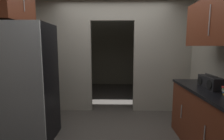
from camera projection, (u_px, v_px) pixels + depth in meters
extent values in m
cube|color=#ADA899|center=(65.00, 53.00, 4.03)|extent=(1.23, 0.12, 2.74)
cube|color=#ADA899|center=(162.00, 53.00, 3.98)|extent=(1.30, 0.12, 2.74)
cube|color=#ADA899|center=(112.00, 6.00, 3.86)|extent=(0.99, 0.12, 0.64)
cube|color=gray|center=(115.00, 50.00, 6.86)|extent=(3.52, 0.10, 2.74)
cube|color=gray|center=(61.00, 51.00, 5.46)|extent=(0.10, 2.88, 2.74)
cube|color=gray|center=(169.00, 51.00, 5.39)|extent=(0.10, 2.88, 2.74)
cube|color=black|center=(29.00, 83.00, 2.78)|extent=(0.76, 0.66, 1.87)
cube|color=#B7BABC|center=(17.00, 88.00, 2.44)|extent=(0.76, 0.03, 1.87)
cube|color=maroon|center=(215.00, 124.00, 2.41)|extent=(0.64, 1.66, 0.89)
cube|color=black|center=(218.00, 92.00, 2.35)|extent=(0.68, 1.66, 0.04)
cylinder|color=#B7BABC|center=(204.00, 134.00, 2.05)|extent=(0.01, 0.01, 0.22)
cylinder|color=#B7BABC|center=(181.00, 111.00, 2.77)|extent=(0.01, 0.01, 0.22)
cube|color=maroon|center=(224.00, 20.00, 2.22)|extent=(0.34, 1.49, 0.66)
cylinder|color=#B7BABC|center=(209.00, 20.00, 2.22)|extent=(0.01, 0.01, 0.39)
cube|color=black|center=(210.00, 82.00, 2.47)|extent=(0.16, 0.43, 0.17)
cylinder|color=#262626|center=(211.00, 75.00, 2.45)|extent=(0.02, 0.30, 0.02)
cylinder|color=black|center=(209.00, 84.00, 2.34)|extent=(0.01, 0.12, 0.12)
cylinder|color=black|center=(200.00, 81.00, 2.60)|extent=(0.01, 0.12, 0.12)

